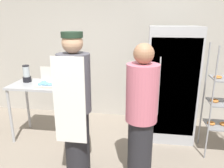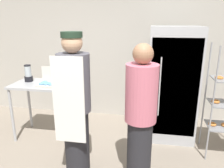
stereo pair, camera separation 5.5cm
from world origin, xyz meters
The scene contains 7 objects.
back_wall centered at (0.00, 2.37, 1.43)m, with size 6.40×0.12×2.87m, color #B7B2A8.
refrigerator centered at (0.84, 1.62, 0.91)m, with size 0.76×0.69×1.81m.
prep_counter centered at (-1.13, 1.26, 0.80)m, with size 1.08×0.60×0.93m.
donut_box centered at (-1.03, 1.11, 0.97)m, with size 0.29×0.25×0.29m.
blender_pitcher centered at (-1.48, 1.34, 1.05)m, with size 0.13×0.13×0.28m.
person_baker centered at (-0.38, 0.45, 0.93)m, with size 0.38×0.40×1.78m.
person_customer centered at (0.39, 0.42, 0.86)m, with size 0.36×0.36×1.68m.
Camera 2 is at (0.45, -1.85, 1.90)m, focal length 35.00 mm.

